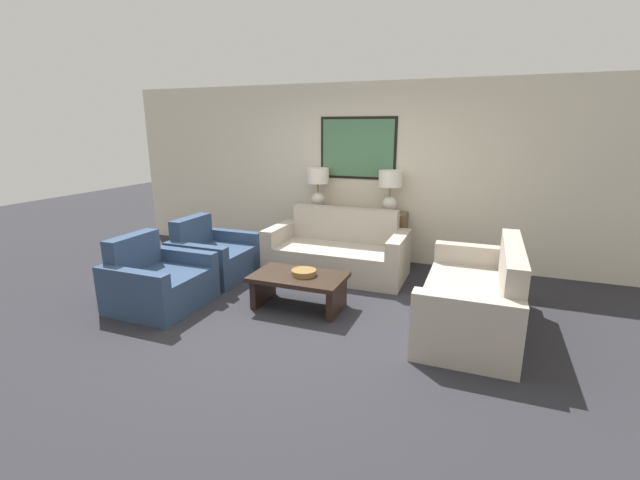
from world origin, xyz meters
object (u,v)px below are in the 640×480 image
table_lamp_right (390,186)px  couch_by_side (475,299)px  couch_by_back_wall (338,253)px  decorative_bowl (304,272)px  armchair_near_back_wall (213,257)px  armchair_near_camera (158,283)px  table_lamp_left (318,182)px  coffee_table (299,284)px  console_table (352,235)px

table_lamp_right → couch_by_side: table_lamp_right is taller
couch_by_back_wall → decorative_bowl: size_ratio=6.77×
table_lamp_right → armchair_near_back_wall: 2.70m
couch_by_back_wall → couch_by_side: bearing=-29.8°
table_lamp_right → armchair_near_camera: bearing=-130.6°
table_lamp_left → couch_by_side: 3.10m
coffee_table → couch_by_back_wall: bearing=88.5°
coffee_table → table_lamp_right: bearing=73.0°
decorative_bowl → armchair_near_camera: armchair_near_camera is taller
console_table → armchair_near_back_wall: size_ratio=1.66×
table_lamp_left → console_table: bearing=-0.0°
couch_by_side → decorative_bowl: size_ratio=6.77×
console_table → couch_by_back_wall: couch_by_back_wall is taller
coffee_table → armchair_near_back_wall: bearing=160.7°
couch_by_side → armchair_near_camera: (-3.41, -0.74, -0.02)m
armchair_near_back_wall → armchair_near_camera: bearing=-90.0°
table_lamp_right → armchair_near_camera: 3.39m
couch_by_back_wall → armchair_near_camera: couch_by_back_wall is taller
decorative_bowl → armchair_near_camera: size_ratio=0.29×
console_table → decorative_bowl: (0.02, -1.92, 0.02)m
couch_by_back_wall → decorative_bowl: couch_by_back_wall is taller
decorative_bowl → armchair_near_back_wall: (-1.58, 0.52, -0.15)m
console_table → decorative_bowl: console_table is taller
table_lamp_left → couch_by_side: bearing=-35.7°
console_table → decorative_bowl: bearing=-89.3°
coffee_table → armchair_near_camera: bearing=-160.7°
table_lamp_left → decorative_bowl: size_ratio=2.17×
decorative_bowl → armchair_near_camera: bearing=-160.8°
couch_by_back_wall → couch_by_side: 2.13m
couch_by_side → armchair_near_back_wall: bearing=174.5°
console_table → couch_by_side: (1.85, -1.73, -0.10)m
table_lamp_right → coffee_table: bearing=-107.0°
table_lamp_right → decorative_bowl: size_ratio=2.17×
table_lamp_right → coffee_table: 2.22m
table_lamp_left → armchair_near_back_wall: 1.95m
couch_by_back_wall → coffee_table: couch_by_back_wall is taller
console_table → armchair_near_back_wall: armchair_near_back_wall is taller
couch_by_side → armchair_near_camera: bearing=-167.7°
armchair_near_camera → couch_by_side: bearing=12.3°
couch_by_back_wall → coffee_table: (-0.03, -1.27, -0.01)m
couch_by_side → decorative_bowl: 1.84m
table_lamp_left → couch_by_back_wall: 1.25m
console_table → couch_by_side: bearing=-43.2°
couch_by_side → console_table: bearing=136.8°
table_lamp_left → couch_by_side: table_lamp_left is taller
console_table → armchair_near_camera: 2.93m
table_lamp_right → decorative_bowl: bearing=-105.6°
table_lamp_left → table_lamp_right: size_ratio=1.00×
console_table → couch_by_back_wall: size_ratio=0.86×
table_lamp_right → couch_by_back_wall: (-0.56, -0.67, -0.89)m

